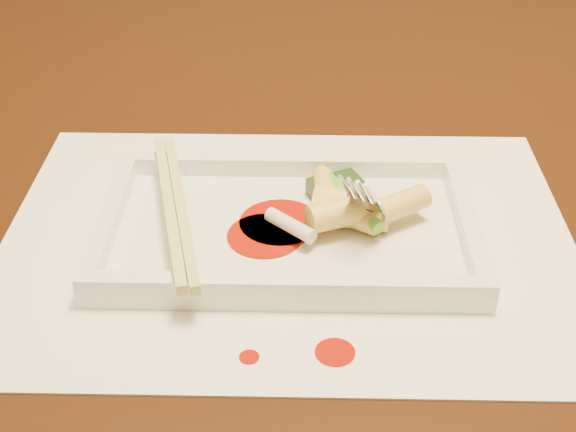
{
  "coord_description": "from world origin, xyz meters",
  "views": [
    {
      "loc": [
        0.03,
        -0.59,
        1.08
      ],
      "look_at": [
        0.02,
        -0.13,
        0.77
      ],
      "focal_mm": 50.0,
      "sensor_mm": 36.0,
      "label": 1
    }
  ],
  "objects_px": {
    "placemat": "(288,238)",
    "fork": "(394,122)",
    "table": "(266,242)",
    "chopstick_a": "(169,206)",
    "plate_base": "(288,232)"
  },
  "relations": [
    {
      "from": "placemat",
      "to": "fork",
      "type": "relative_size",
      "value": 2.86
    },
    {
      "from": "placemat",
      "to": "fork",
      "type": "distance_m",
      "value": 0.11
    },
    {
      "from": "placemat",
      "to": "plate_base",
      "type": "relative_size",
      "value": 1.54
    },
    {
      "from": "table",
      "to": "plate_base",
      "type": "bearing_deg",
      "value": -80.37
    },
    {
      "from": "plate_base",
      "to": "chopstick_a",
      "type": "height_order",
      "value": "chopstick_a"
    },
    {
      "from": "table",
      "to": "plate_base",
      "type": "height_order",
      "value": "plate_base"
    },
    {
      "from": "table",
      "to": "placemat",
      "type": "distance_m",
      "value": 0.17
    },
    {
      "from": "table",
      "to": "chopstick_a",
      "type": "xyz_separation_m",
      "value": [
        -0.06,
        -0.13,
        0.13
      ]
    },
    {
      "from": "plate_base",
      "to": "fork",
      "type": "distance_m",
      "value": 0.11
    },
    {
      "from": "table",
      "to": "chopstick_a",
      "type": "distance_m",
      "value": 0.2
    },
    {
      "from": "chopstick_a",
      "to": "fork",
      "type": "xyz_separation_m",
      "value": [
        0.15,
        0.02,
        0.06
      ]
    },
    {
      "from": "fork",
      "to": "plate_base",
      "type": "bearing_deg",
      "value": -165.58
    },
    {
      "from": "placemat",
      "to": "fork",
      "type": "xyz_separation_m",
      "value": [
        0.07,
        0.02,
        0.08
      ]
    },
    {
      "from": "table",
      "to": "fork",
      "type": "xyz_separation_m",
      "value": [
        0.09,
        -0.12,
        0.18
      ]
    },
    {
      "from": "table",
      "to": "plate_base",
      "type": "relative_size",
      "value": 5.38
    }
  ]
}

